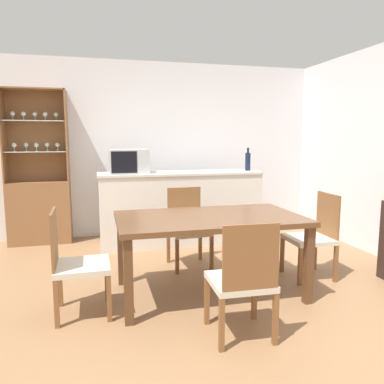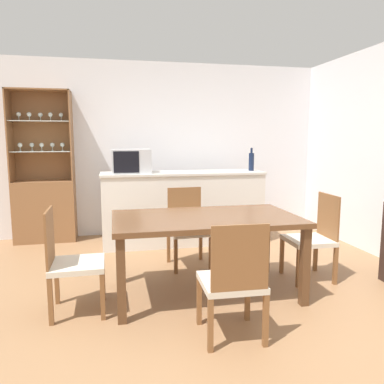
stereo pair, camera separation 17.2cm
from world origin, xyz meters
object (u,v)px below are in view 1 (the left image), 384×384
dining_table (209,225)px  wine_bottle (248,161)px  dining_chair_head_far (188,228)px  microwave (129,161)px  dining_chair_side_left_near (76,264)px  dining_chair_head_near (242,280)px  display_cabinet (40,200)px  dining_chair_side_right_far (313,236)px

dining_table → wine_bottle: wine_bottle is taller
dining_chair_head_far → microwave: bearing=-61.0°
dining_chair_side_left_near → dining_chair_head_near: same height
display_cabinet → dining_chair_head_far: size_ratio=2.38×
dining_table → dining_chair_head_far: bearing=90.2°
dining_chair_head_far → wine_bottle: size_ratio=2.73×
dining_chair_side_right_far → wine_bottle: (-0.07, 1.60, 0.69)m
microwave → dining_chair_side_right_far: bearing=-42.3°
dining_chair_side_left_near → microwave: size_ratio=1.76×
display_cabinet → wine_bottle: (2.85, -0.50, 0.52)m
dining_chair_side_left_near → dining_chair_head_near: (1.17, -0.67, 0.00)m
display_cabinet → dining_chair_side_right_far: size_ratio=2.38×
dining_chair_side_left_near → microwave: (0.59, 1.88, 0.71)m
dining_table → dining_chair_side_left_near: dining_chair_side_left_near is taller
dining_chair_head_near → dining_chair_side_right_far: 1.51m
dining_table → display_cabinet: bearing=128.1°
display_cabinet → wine_bottle: 2.94m
dining_chair_side_left_near → wine_bottle: bearing=128.8°
microwave → dining_chair_side_left_near: bearing=-107.5°
wine_bottle → microwave: bearing=-179.8°
display_cabinet → dining_table: display_cabinet is taller
dining_chair_side_right_far → microwave: 2.46m
microwave → wine_bottle: (1.67, 0.01, -0.02)m
display_cabinet → wine_bottle: bearing=-10.0°
microwave → wine_bottle: wine_bottle is taller
dining_chair_head_near → wine_bottle: (1.09, 2.55, 0.69)m
dining_chair_side_left_near → microwave: bearing=161.5°
dining_chair_head_near → display_cabinet: bearing=121.7°
dining_chair_head_far → microwave: microwave is taller
dining_chair_side_right_far → dining_chair_head_far: (-1.17, 0.67, 0.00)m
microwave → display_cabinet: bearing=156.7°
wine_bottle → display_cabinet: bearing=170.0°
dining_chair_side_left_near → dining_chair_head_far: (1.16, 0.96, 0.00)m
dining_chair_head_near → wine_bottle: 2.86m
display_cabinet → dining_chair_side_left_near: bearing=-76.1°
dining_chair_head_near → microwave: bearing=104.5°
wine_bottle → dining_chair_head_near: bearing=-113.2°
dining_chair_head_near → dining_chair_head_far: size_ratio=1.00×
dining_chair_side_right_far → dining_chair_head_near: bearing=130.9°
dining_table → dining_chair_head_far: 0.84m
dining_chair_head_near → dining_chair_head_far: 1.63m
display_cabinet → dining_chair_head_near: size_ratio=2.38×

